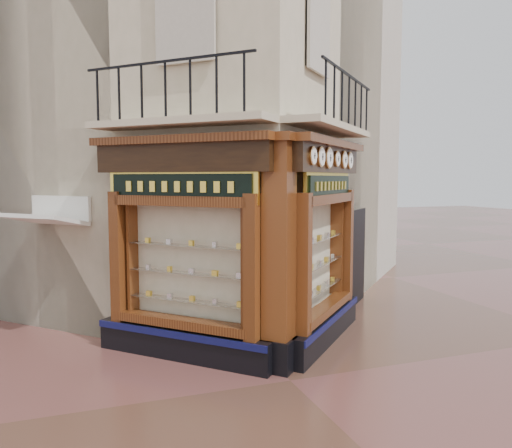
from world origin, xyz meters
name	(u,v)px	position (x,y,z in m)	size (l,w,h in m)	color
ground	(290,381)	(0.00, 0.00, 0.00)	(80.00, 80.00, 0.00)	#503125
main_building	(199,74)	(0.00, 6.16, 6.00)	(8.00, 8.00, 12.00)	beige
neighbour_left	(98,102)	(-2.47, 8.63, 5.50)	(8.00, 8.00, 11.00)	beige
neighbour_right	(255,110)	(2.47, 8.63, 5.50)	(8.00, 8.00, 11.00)	beige
shopfront_left	(183,250)	(-1.41, 1.57, 1.98)	(2.86, 2.86, 3.98)	black
shopfront_right	(324,243)	(1.41, 1.57, 1.98)	(2.86, 2.86, 3.98)	black
corner_pilaster	(279,256)	(0.00, 0.50, 1.95)	(0.85, 0.85, 3.98)	black
balcony	(259,124)	(0.00, 1.49, 4.22)	(5.94, 2.97, 1.03)	beige
clock_a	(313,156)	(0.61, 0.51, 3.62)	(0.26, 0.26, 0.32)	#C08440
clock_b	(321,157)	(0.92, 0.82, 3.62)	(0.29, 0.29, 0.36)	#C08440
clock_c	(329,158)	(1.26, 1.15, 3.62)	(0.32, 0.32, 0.40)	#C08440
clock_d	(337,159)	(1.63, 1.53, 3.62)	(0.26, 0.26, 0.31)	#C08440
clock_e	(344,160)	(2.00, 1.90, 3.62)	(0.29, 0.29, 0.36)	#C08440
clock_f	(350,160)	(2.31, 2.21, 3.62)	(0.30, 0.30, 0.37)	#C08440
awning	(48,339)	(-3.78, 3.57, 0.00)	(1.57, 0.94, 0.08)	silver
signboard_left	(179,187)	(-1.46, 1.51, 3.10)	(2.20, 2.20, 0.59)	yellow
signboard_right	(329,186)	(1.46, 1.51, 3.10)	(1.94, 1.94, 0.52)	yellow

